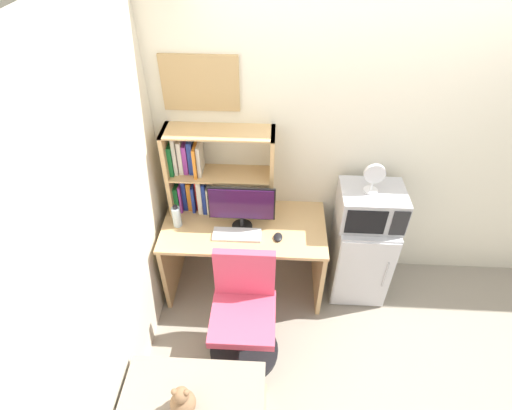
# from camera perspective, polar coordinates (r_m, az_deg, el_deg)

# --- Properties ---
(wall_back) EXTENTS (6.40, 0.04, 2.60)m
(wall_back) POSITION_cam_1_polar(r_m,az_deg,el_deg) (3.39, 20.97, 7.47)
(wall_back) COLOR silver
(wall_back) RESTS_ON ground_plane
(wall_left) EXTENTS (0.04, 4.40, 2.60)m
(wall_left) POSITION_cam_1_polar(r_m,az_deg,el_deg) (2.24, -24.46, -13.62)
(wall_left) COLOR silver
(wall_left) RESTS_ON ground_plane
(desk) EXTENTS (1.33, 0.67, 0.75)m
(desk) POSITION_cam_1_polar(r_m,az_deg,el_deg) (3.44, -1.64, -5.62)
(desk) COLOR tan
(desk) RESTS_ON ground_plane
(hutch_bookshelf) EXTENTS (0.85, 0.26, 0.75)m
(hutch_bookshelf) POSITION_cam_1_polar(r_m,az_deg,el_deg) (3.26, -7.43, 4.52)
(hutch_bookshelf) COLOR tan
(hutch_bookshelf) RESTS_ON desk
(monitor) EXTENTS (0.52, 0.17, 0.40)m
(monitor) POSITION_cam_1_polar(r_m,az_deg,el_deg) (3.12, -2.07, -0.11)
(monitor) COLOR black
(monitor) RESTS_ON desk
(keyboard) EXTENTS (0.38, 0.15, 0.02)m
(keyboard) POSITION_cam_1_polar(r_m,az_deg,el_deg) (3.19, -2.73, -4.22)
(keyboard) COLOR silver
(keyboard) RESTS_ON desk
(computer_mouse) EXTENTS (0.07, 0.10, 0.03)m
(computer_mouse) POSITION_cam_1_polar(r_m,az_deg,el_deg) (3.17, 3.16, -4.56)
(computer_mouse) COLOR black
(computer_mouse) RESTS_ON desk
(water_bottle) EXTENTS (0.07, 0.07, 0.20)m
(water_bottle) POSITION_cam_1_polar(r_m,az_deg,el_deg) (3.28, -11.20, -1.60)
(water_bottle) COLOR silver
(water_bottle) RESTS_ON desk
(mini_fridge) EXTENTS (0.47, 0.52, 0.81)m
(mini_fridge) POSITION_cam_1_polar(r_m,az_deg,el_deg) (3.64, 14.47, -6.79)
(mini_fridge) COLOR silver
(mini_fridge) RESTS_ON ground_plane
(microwave) EXTENTS (0.50, 0.40, 0.29)m
(microwave) POSITION_cam_1_polar(r_m,az_deg,el_deg) (3.27, 16.00, -0.13)
(microwave) COLOR #ADADB2
(microwave) RESTS_ON mini_fridge
(desk_fan) EXTENTS (0.16, 0.11, 0.25)m
(desk_fan) POSITION_cam_1_polar(r_m,az_deg,el_deg) (3.09, 16.40, 3.87)
(desk_fan) COLOR silver
(desk_fan) RESTS_ON microwave
(desk_chair) EXTENTS (0.55, 0.55, 0.92)m
(desk_chair) POSITION_cam_1_polar(r_m,az_deg,el_deg) (3.14, -1.74, -15.40)
(desk_chair) COLOR black
(desk_chair) RESTS_ON ground_plane
(teddy_bear) EXTENTS (0.16, 0.16, 0.24)m
(teddy_bear) POSITION_cam_1_polar(r_m,az_deg,el_deg) (2.69, -10.37, -25.73)
(teddy_bear) COLOR #846042
(teddy_bear) RESTS_ON bed
(wall_corkboard) EXTENTS (0.56, 0.02, 0.41)m
(wall_corkboard) POSITION_cam_1_polar(r_m,az_deg,el_deg) (3.01, -7.94, 16.73)
(wall_corkboard) COLOR tan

